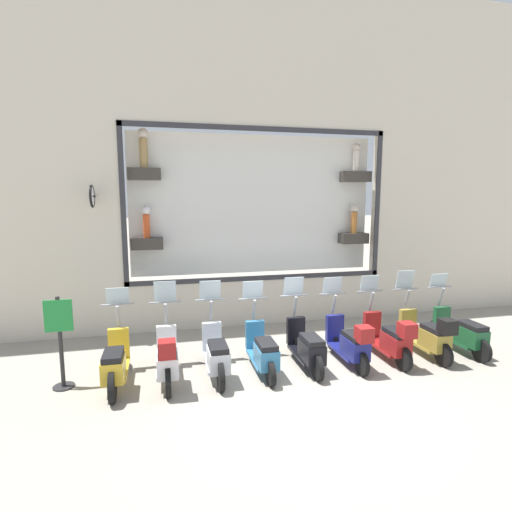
{
  "coord_description": "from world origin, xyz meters",
  "views": [
    {
      "loc": [
        -6.31,
        2.38,
        3.28
      ],
      "look_at": [
        2.06,
        0.41,
        2.0
      ],
      "focal_mm": 28.0,
      "sensor_mm": 36.0,
      "label": 1
    }
  ],
  "objects_px": {
    "shop_sign_post": "(60,339)",
    "scooter_white_7": "(167,357)",
    "scooter_yellow_8": "(115,363)",
    "scooter_black_4": "(306,346)",
    "scooter_navy_3": "(350,342)",
    "scooter_silver_6": "(216,354)",
    "scooter_olive_1": "(428,335)",
    "scooter_red_2": "(390,338)",
    "scooter_green_0": "(462,333)",
    "scooter_teal_5": "(263,351)"
  },
  "relations": [
    {
      "from": "scooter_olive_1",
      "to": "scooter_teal_5",
      "type": "relative_size",
      "value": 1.0
    },
    {
      "from": "scooter_green_0",
      "to": "scooter_black_4",
      "type": "xyz_separation_m",
      "value": [
        0.0,
        3.5,
        0.0
      ]
    },
    {
      "from": "scooter_navy_3",
      "to": "scooter_teal_5",
      "type": "distance_m",
      "value": 1.75
    },
    {
      "from": "scooter_silver_6",
      "to": "scooter_white_7",
      "type": "bearing_deg",
      "value": 93.92
    },
    {
      "from": "scooter_yellow_8",
      "to": "scooter_white_7",
      "type": "bearing_deg",
      "value": -93.94
    },
    {
      "from": "scooter_olive_1",
      "to": "scooter_red_2",
      "type": "height_order",
      "value": "scooter_olive_1"
    },
    {
      "from": "scooter_silver_6",
      "to": "scooter_yellow_8",
      "type": "xyz_separation_m",
      "value": [
        0.0,
        1.75,
        0.01
      ]
    },
    {
      "from": "scooter_silver_6",
      "to": "scooter_yellow_8",
      "type": "bearing_deg",
      "value": 89.99
    },
    {
      "from": "scooter_red_2",
      "to": "scooter_teal_5",
      "type": "xyz_separation_m",
      "value": [
        0.06,
        2.62,
        -0.05
      ]
    },
    {
      "from": "scooter_yellow_8",
      "to": "shop_sign_post",
      "type": "bearing_deg",
      "value": 78.19
    },
    {
      "from": "scooter_teal_5",
      "to": "scooter_silver_6",
      "type": "height_order",
      "value": "scooter_silver_6"
    },
    {
      "from": "scooter_navy_3",
      "to": "scooter_black_4",
      "type": "distance_m",
      "value": 0.88
    },
    {
      "from": "scooter_olive_1",
      "to": "scooter_yellow_8",
      "type": "xyz_separation_m",
      "value": [
        0.07,
        6.12,
        -0.03
      ]
    },
    {
      "from": "scooter_red_2",
      "to": "scooter_silver_6",
      "type": "xyz_separation_m",
      "value": [
        0.07,
        3.5,
        -0.03
      ]
    },
    {
      "from": "scooter_navy_3",
      "to": "scooter_yellow_8",
      "type": "height_order",
      "value": "same"
    },
    {
      "from": "shop_sign_post",
      "to": "scooter_white_7",
      "type": "bearing_deg",
      "value": -97.96
    },
    {
      "from": "scooter_navy_3",
      "to": "scooter_yellow_8",
      "type": "bearing_deg",
      "value": 89.06
    },
    {
      "from": "scooter_green_0",
      "to": "scooter_black_4",
      "type": "bearing_deg",
      "value": 89.96
    },
    {
      "from": "scooter_green_0",
      "to": "scooter_olive_1",
      "type": "relative_size",
      "value": 1.0
    },
    {
      "from": "scooter_olive_1",
      "to": "scooter_yellow_8",
      "type": "height_order",
      "value": "scooter_olive_1"
    },
    {
      "from": "scooter_black_4",
      "to": "shop_sign_post",
      "type": "xyz_separation_m",
      "value": [
        0.19,
        4.39,
        0.45
      ]
    },
    {
      "from": "scooter_olive_1",
      "to": "shop_sign_post",
      "type": "distance_m",
      "value": 7.03
    },
    {
      "from": "scooter_white_7",
      "to": "scooter_olive_1",
      "type": "bearing_deg",
      "value": -90.07
    },
    {
      "from": "scooter_green_0",
      "to": "scooter_teal_5",
      "type": "bearing_deg",
      "value": 90.01
    },
    {
      "from": "scooter_black_4",
      "to": "scooter_yellow_8",
      "type": "height_order",
      "value": "scooter_black_4"
    },
    {
      "from": "scooter_olive_1",
      "to": "scooter_red_2",
      "type": "xyz_separation_m",
      "value": [
        -0.0,
        0.87,
        -0.0
      ]
    },
    {
      "from": "scooter_red_2",
      "to": "scooter_black_4",
      "type": "distance_m",
      "value": 1.75
    },
    {
      "from": "scooter_green_0",
      "to": "scooter_navy_3",
      "type": "bearing_deg",
      "value": 91.44
    },
    {
      "from": "scooter_red_2",
      "to": "scooter_yellow_8",
      "type": "xyz_separation_m",
      "value": [
        0.07,
        5.25,
        -0.02
      ]
    },
    {
      "from": "scooter_red_2",
      "to": "scooter_silver_6",
      "type": "distance_m",
      "value": 3.5
    },
    {
      "from": "scooter_green_0",
      "to": "scooter_navy_3",
      "type": "distance_m",
      "value": 2.62
    },
    {
      "from": "scooter_green_0",
      "to": "scooter_silver_6",
      "type": "bearing_deg",
      "value": 89.94
    },
    {
      "from": "scooter_green_0",
      "to": "scooter_black_4",
      "type": "distance_m",
      "value": 3.5
    },
    {
      "from": "scooter_white_7",
      "to": "shop_sign_post",
      "type": "xyz_separation_m",
      "value": [
        0.25,
        1.77,
        0.39
      ]
    },
    {
      "from": "scooter_olive_1",
      "to": "shop_sign_post",
      "type": "xyz_separation_m",
      "value": [
        0.25,
        7.02,
        0.4
      ]
    },
    {
      "from": "scooter_navy_3",
      "to": "scooter_silver_6",
      "type": "bearing_deg",
      "value": 88.44
    },
    {
      "from": "scooter_red_2",
      "to": "shop_sign_post",
      "type": "bearing_deg",
      "value": 87.61
    },
    {
      "from": "scooter_navy_3",
      "to": "scooter_silver_6",
      "type": "height_order",
      "value": "scooter_silver_6"
    },
    {
      "from": "scooter_silver_6",
      "to": "scooter_white_7",
      "type": "distance_m",
      "value": 0.88
    },
    {
      "from": "scooter_white_7",
      "to": "scooter_yellow_8",
      "type": "bearing_deg",
      "value": 86.06
    },
    {
      "from": "scooter_silver_6",
      "to": "scooter_olive_1",
      "type": "bearing_deg",
      "value": -90.87
    },
    {
      "from": "scooter_white_7",
      "to": "scooter_yellow_8",
      "type": "xyz_separation_m",
      "value": [
        0.06,
        0.87,
        -0.04
      ]
    },
    {
      "from": "scooter_yellow_8",
      "to": "scooter_teal_5",
      "type": "bearing_deg",
      "value": -90.15
    },
    {
      "from": "scooter_green_0",
      "to": "scooter_olive_1",
      "type": "distance_m",
      "value": 0.88
    },
    {
      "from": "scooter_green_0",
      "to": "scooter_yellow_8",
      "type": "distance_m",
      "value": 7.0
    },
    {
      "from": "scooter_olive_1",
      "to": "scooter_teal_5",
      "type": "distance_m",
      "value": 3.5
    },
    {
      "from": "scooter_black_4",
      "to": "scooter_yellow_8",
      "type": "bearing_deg",
      "value": 89.94
    },
    {
      "from": "scooter_white_7",
      "to": "scooter_silver_6",
      "type": "bearing_deg",
      "value": -86.08
    },
    {
      "from": "scooter_olive_1",
      "to": "scooter_silver_6",
      "type": "relative_size",
      "value": 1.0
    },
    {
      "from": "scooter_navy_3",
      "to": "scooter_yellow_8",
      "type": "xyz_separation_m",
      "value": [
        0.07,
        4.37,
        -0.02
      ]
    }
  ]
}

